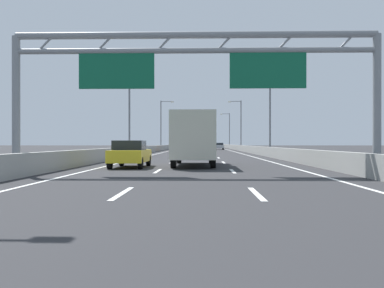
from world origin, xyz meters
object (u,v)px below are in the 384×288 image
(black_car, at_px, (213,145))
(silver_car, at_px, (219,146))
(white_car, at_px, (190,145))
(sign_gantry, at_px, (194,66))
(streetlamp_right_distant, at_px, (229,128))
(streetlamp_left_mid, at_px, (132,106))
(blue_car, at_px, (186,145))
(streetlamp_left_distant, at_px, (174,128))
(box_truck, at_px, (194,137))
(yellow_car, at_px, (130,154))
(streetlamp_right_far, at_px, (240,122))
(orange_car, at_px, (178,147))
(streetlamp_left_far, at_px, (162,122))
(streetlamp_right_mid, at_px, (268,106))

(black_car, bearing_deg, silver_car, -89.66)
(silver_car, relative_size, white_car, 0.97)
(sign_gantry, xyz_separation_m, white_car, (-3.39, 104.39, -4.08))
(sign_gantry, bearing_deg, silver_car, 86.83)
(streetlamp_right_distant, height_order, black_car, streetlamp_right_distant)
(streetlamp_left_mid, relative_size, white_car, 2.24)
(blue_car, height_order, silver_car, blue_car)
(streetlamp_left_distant, bearing_deg, box_truck, -85.44)
(yellow_car, distance_m, box_truck, 4.02)
(streetlamp_right_far, height_order, silver_car, streetlamp_right_far)
(streetlamp_right_distant, bearing_deg, sign_gantry, -94.38)
(sign_gantry, bearing_deg, black_car, 88.21)
(streetlamp_right_distant, relative_size, orange_car, 2.08)
(streetlamp_right_far, xyz_separation_m, streetlamp_left_distant, (-14.93, 35.16, 0.00))
(streetlamp_left_far, bearing_deg, streetlamp_right_distant, 66.99)
(black_car, xyz_separation_m, orange_car, (-6.93, -62.20, -0.01))
(blue_car, distance_m, orange_car, 38.36)
(sign_gantry, relative_size, silver_car, 4.02)
(streetlamp_left_far, height_order, streetlamp_right_far, same)
(streetlamp_left_mid, height_order, black_car, streetlamp_left_mid)
(streetlamp_left_mid, bearing_deg, black_car, 82.47)
(streetlamp_left_far, distance_m, box_truck, 57.09)
(blue_car, bearing_deg, streetlamp_right_mid, -79.19)
(yellow_car, distance_m, silver_car, 62.65)
(streetlamp_left_far, xyz_separation_m, orange_car, (3.95, -15.06, -4.62))
(streetlamp_left_distant, relative_size, silver_car, 2.31)
(streetlamp_right_distant, bearing_deg, streetlamp_left_distant, 180.00)
(yellow_car, bearing_deg, black_car, 86.16)
(streetlamp_right_mid, relative_size, streetlamp_left_far, 1.00)
(streetlamp_right_far, relative_size, silver_car, 2.31)
(streetlamp_left_far, xyz_separation_m, white_car, (4.05, 41.78, -4.65))
(blue_car, xyz_separation_m, white_car, (0.28, 18.48, 0.02))
(white_car, xyz_separation_m, box_truck, (3.27, -98.27, 0.94))
(streetlamp_right_far, relative_size, yellow_car, 2.20)
(streetlamp_left_distant, xyz_separation_m, orange_car, (3.95, -50.23, -4.62))
(streetlamp_left_mid, xyz_separation_m, box_truck, (7.32, -21.33, -3.71))
(yellow_car, bearing_deg, blue_car, 90.03)
(streetlamp_left_far, bearing_deg, sign_gantry, -83.23)
(sign_gantry, distance_m, white_car, 104.53)
(silver_car, bearing_deg, streetlamp_right_far, -46.43)
(streetlamp_left_far, distance_m, streetlamp_left_distant, 35.16)
(black_car, bearing_deg, box_truck, -91.97)
(streetlamp_left_distant, height_order, blue_car, streetlamp_left_distant)
(streetlamp_right_distant, bearing_deg, streetlamp_left_far, -113.01)
(streetlamp_left_far, bearing_deg, yellow_car, -86.26)
(black_car, distance_m, orange_car, 62.59)
(streetlamp_right_mid, distance_m, streetlamp_left_distant, 71.90)
(streetlamp_right_far, bearing_deg, streetlamp_right_mid, -90.00)
(orange_car, bearing_deg, streetlamp_left_mid, -101.12)
(streetlamp_left_mid, height_order, white_car, streetlamp_left_mid)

